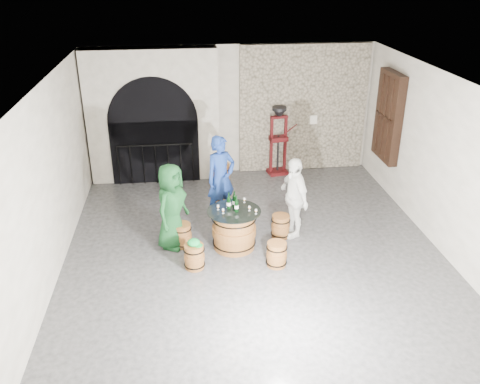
{
  "coord_description": "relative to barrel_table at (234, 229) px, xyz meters",
  "views": [
    {
      "loc": [
        -1.23,
        -8.16,
        5.07
      ],
      "look_at": [
        -0.21,
        0.41,
        1.05
      ],
      "focal_mm": 38.0,
      "sensor_mm": 36.0,
      "label": 1
    }
  ],
  "objects": [
    {
      "name": "barrel_stool_right",
      "position": [
        0.95,
        0.29,
        -0.16
      ],
      "size": [
        0.38,
        0.38,
        0.47
      ],
      "color": "brown",
      "rests_on": "ground"
    },
    {
      "name": "person_green",
      "position": [
        -1.15,
        0.2,
        0.45
      ],
      "size": [
        0.88,
        0.98,
        1.67
      ],
      "primitive_type": "imported",
      "rotation": [
        0.0,
        0.0,
        1.02
      ],
      "color": "#12401C",
      "rests_on": "ground"
    },
    {
      "name": "tasting_glass_e",
      "position": [
        0.39,
        -0.18,
        0.44
      ],
      "size": [
        0.05,
        0.05,
        0.1
      ],
      "primitive_type": null,
      "color": "orange",
      "rests_on": "barrel_table"
    },
    {
      "name": "arched_opening",
      "position": [
        -1.55,
        3.56,
        1.2
      ],
      "size": [
        3.1,
        0.6,
        3.19
      ],
      "color": "silver",
      "rests_on": "ground"
    },
    {
      "name": "tasting_glass_b",
      "position": [
        0.28,
        -0.03,
        0.44
      ],
      "size": [
        0.05,
        0.05,
        0.1
      ],
      "primitive_type": null,
      "color": "orange",
      "rests_on": "barrel_table"
    },
    {
      "name": "ceiling",
      "position": [
        0.35,
        -0.18,
        2.81
      ],
      "size": [
        8.0,
        8.0,
        0.0
      ],
      "primitive_type": "plane",
      "rotation": [
        3.14,
        0.0,
        0.0
      ],
      "color": "beige",
      "rests_on": "wall_back"
    },
    {
      "name": "person_blue",
      "position": [
        -0.14,
        1.23,
        0.52
      ],
      "size": [
        0.79,
        0.7,
        1.82
      ],
      "primitive_type": "imported",
      "rotation": [
        0.0,
        0.0,
        0.49
      ],
      "color": "navy",
      "rests_on": "ground"
    },
    {
      "name": "stone_facing_panel",
      "position": [
        2.15,
        3.76,
        1.21
      ],
      "size": [
        3.2,
        0.12,
        3.18
      ],
      "primitive_type": "cube",
      "color": "tan",
      "rests_on": "ground"
    },
    {
      "name": "wall_front",
      "position": [
        0.35,
        -4.18,
        1.21
      ],
      "size": [
        8.0,
        0.0,
        8.0
      ],
      "primitive_type": "plane",
      "rotation": [
        -1.57,
        0.0,
        0.0
      ],
      "color": "silver",
      "rests_on": "ground"
    },
    {
      "name": "tasting_glass_f",
      "position": [
        -0.29,
        0.07,
        0.44
      ],
      "size": [
        0.05,
        0.05,
        0.1
      ],
      "primitive_type": null,
      "color": "orange",
      "rests_on": "barrel_table"
    },
    {
      "name": "barrel_stool_far",
      "position": [
        -0.11,
        0.99,
        -0.16
      ],
      "size": [
        0.38,
        0.38,
        0.47
      ],
      "color": "brown",
      "rests_on": "ground"
    },
    {
      "name": "wine_bottle_center",
      "position": [
        0.04,
        -0.04,
        0.52
      ],
      "size": [
        0.08,
        0.08,
        0.32
      ],
      "color": "black",
      "rests_on": "barrel_table"
    },
    {
      "name": "tasting_glass_d",
      "position": [
        0.24,
        0.32,
        0.44
      ],
      "size": [
        0.05,
        0.05,
        0.1
      ],
      "primitive_type": null,
      "color": "orange",
      "rests_on": "barrel_table"
    },
    {
      "name": "person_white",
      "position": [
        1.21,
        0.37,
        0.43
      ],
      "size": [
        0.65,
        1.03,
        1.63
      ],
      "primitive_type": "imported",
      "rotation": [
        0.0,
        0.0,
        -1.29
      ],
      "color": "white",
      "rests_on": "ground"
    },
    {
      "name": "barrel_table",
      "position": [
        0.0,
        0.0,
        0.0
      ],
      "size": [
        1.01,
        1.01,
        0.78
      ],
      "color": "brown",
      "rests_on": "ground"
    },
    {
      "name": "tasting_glass_a",
      "position": [
        -0.21,
        -0.08,
        0.44
      ],
      "size": [
        0.05,
        0.05,
        0.1
      ],
      "primitive_type": null,
      "color": "orange",
      "rests_on": "barrel_table"
    },
    {
      "name": "side_barrel",
      "position": [
        -0.01,
        2.79,
        -0.09
      ],
      "size": [
        0.45,
        0.45,
        0.6
      ],
      "rotation": [
        0.0,
        0.0,
        0.27
      ],
      "color": "brown",
      "rests_on": "ground"
    },
    {
      "name": "wall_left",
      "position": [
        -3.15,
        -0.18,
        1.21
      ],
      "size": [
        0.0,
        8.0,
        8.0
      ],
      "primitive_type": "plane",
      "rotation": [
        1.57,
        0.0,
        1.57
      ],
      "color": "silver",
      "rests_on": "ground"
    },
    {
      "name": "shuttered_window",
      "position": [
        3.73,
        2.22,
        1.41
      ],
      "size": [
        0.23,
        1.1,
        2.0
      ],
      "color": "black",
      "rests_on": "wall_right"
    },
    {
      "name": "corking_press",
      "position": [
        1.49,
        3.49,
        0.63
      ],
      "size": [
        0.74,
        0.46,
        1.75
      ],
      "rotation": [
        0.0,
        0.0,
        0.17
      ],
      "color": "#4C0C0F",
      "rests_on": "ground"
    },
    {
      "name": "green_cap",
      "position": [
        -0.78,
        -0.62,
        0.13
      ],
      "size": [
        0.26,
        0.22,
        0.12
      ],
      "color": "#0D8F36",
      "rests_on": "barrel_stool_near_left"
    },
    {
      "name": "wall_right",
      "position": [
        3.85,
        -0.18,
        1.21
      ],
      "size": [
        0.0,
        8.0,
        8.0
      ],
      "primitive_type": "plane",
      "rotation": [
        1.57,
        0.0,
        -1.57
      ],
      "color": "silver",
      "rests_on": "ground"
    },
    {
      "name": "wall_back",
      "position": [
        0.35,
        3.82,
        1.21
      ],
      "size": [
        8.0,
        0.0,
        8.0
      ],
      "primitive_type": "plane",
      "rotation": [
        1.57,
        0.0,
        0.0
      ],
      "color": "silver",
      "rests_on": "ground"
    },
    {
      "name": "wine_bottle_right",
      "position": [
        0.02,
        0.15,
        0.52
      ],
      "size": [
        0.08,
        0.08,
        0.32
      ],
      "color": "black",
      "rests_on": "barrel_table"
    },
    {
      "name": "barrel_stool_left",
      "position": [
        -0.98,
        0.17,
        -0.16
      ],
      "size": [
        0.38,
        0.38,
        0.47
      ],
      "color": "brown",
      "rests_on": "ground"
    },
    {
      "name": "wine_bottle_left",
      "position": [
        -0.08,
        0.1,
        0.52
      ],
      "size": [
        0.08,
        0.08,
        0.32
      ],
      "color": "black",
      "rests_on": "barrel_table"
    },
    {
      "name": "tasting_glass_c",
      "position": [
        -0.11,
        0.16,
        0.44
      ],
      "size": [
        0.05,
        0.05,
        0.1
      ],
      "primitive_type": null,
      "color": "orange",
      "rests_on": "barrel_table"
    },
    {
      "name": "barrel_stool_near_left",
      "position": [
        -0.78,
        -0.62,
        -0.16
      ],
      "size": [
        0.38,
        0.38,
        0.47
      ],
      "color": "brown",
      "rests_on": "ground"
    },
    {
      "name": "barrel_stool_near_right",
      "position": [
        0.69,
        -0.72,
        -0.16
      ],
      "size": [
        0.38,
        0.38,
        0.47
      ],
      "color": "brown",
      "rests_on": "ground"
    },
    {
      "name": "ground",
      "position": [
        0.35,
        -0.18,
        -0.39
      ],
      "size": [
        8.0,
        8.0,
        0.0
      ],
      "primitive_type": "plane",
      "color": "#2C2C2F",
      "rests_on": "ground"
    },
    {
      "name": "control_box",
      "position": [
        2.4,
        3.68,
        0.96
      ],
      "size": [
        0.18,
        0.1,
        0.22
      ],
      "primitive_type": "cube",
      "color": "silver",
      "rests_on": "wall_back"
    }
  ]
}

